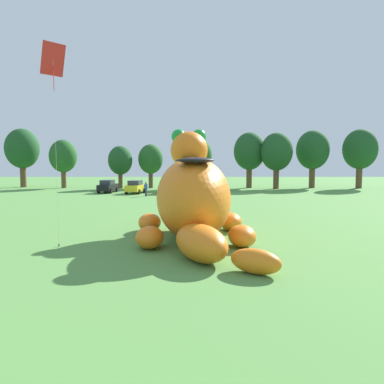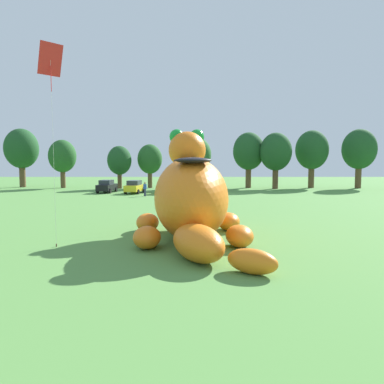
# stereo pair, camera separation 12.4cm
# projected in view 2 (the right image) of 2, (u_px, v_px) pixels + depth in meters

# --- Properties ---
(ground_plane) EXTENTS (160.00, 160.00, 0.00)m
(ground_plane) POSITION_uv_depth(u_px,v_px,m) (202.00, 240.00, 19.51)
(ground_plane) COLOR #568E42
(giant_inflatable_creature) EXTENTS (6.79, 11.98, 6.26)m
(giant_inflatable_creature) POSITION_uv_depth(u_px,v_px,m) (192.00, 197.00, 19.64)
(giant_inflatable_creature) COLOR orange
(giant_inflatable_creature) RESTS_ON ground
(car_black) EXTENTS (2.26, 4.25, 1.72)m
(car_black) POSITION_uv_depth(u_px,v_px,m) (108.00, 186.00, 49.02)
(car_black) COLOR black
(car_black) RESTS_ON ground
(car_yellow) EXTENTS (2.40, 4.31, 1.72)m
(car_yellow) POSITION_uv_depth(u_px,v_px,m) (136.00, 187.00, 47.83)
(car_yellow) COLOR yellow
(car_yellow) RESTS_ON ground
(car_orange) EXTENTS (2.12, 4.19, 1.72)m
(car_orange) POSITION_uv_depth(u_px,v_px,m) (167.00, 187.00, 47.64)
(car_orange) COLOR orange
(car_orange) RESTS_ON ground
(box_truck) EXTENTS (2.53, 6.47, 2.95)m
(box_truck) POSITION_uv_depth(u_px,v_px,m) (212.00, 181.00, 48.69)
(box_truck) COLOR #B2231E
(box_truck) RESTS_ON ground
(tree_far_left) EXTENTS (5.39, 5.39, 9.56)m
(tree_far_left) POSITION_uv_depth(u_px,v_px,m) (23.00, 149.00, 59.15)
(tree_far_left) COLOR brown
(tree_far_left) RESTS_ON ground
(tree_left) EXTENTS (4.31, 4.31, 7.65)m
(tree_left) POSITION_uv_depth(u_px,v_px,m) (64.00, 156.00, 57.52)
(tree_left) COLOR brown
(tree_left) RESTS_ON ground
(tree_mid_left) EXTENTS (3.73, 3.73, 6.62)m
(tree_mid_left) POSITION_uv_depth(u_px,v_px,m) (121.00, 161.00, 56.18)
(tree_mid_left) COLOR brown
(tree_mid_left) RESTS_ON ground
(tree_centre_left) EXTENTS (3.91, 3.91, 6.94)m
(tree_centre_left) POSITION_uv_depth(u_px,v_px,m) (151.00, 159.00, 57.51)
(tree_centre_left) COLOR brown
(tree_centre_left) RESTS_ON ground
(tree_centre) EXTENTS (4.50, 4.50, 7.99)m
(tree_centre) POSITION_uv_depth(u_px,v_px,m) (198.00, 155.00, 57.09)
(tree_centre) COLOR brown
(tree_centre) RESTS_ON ground
(tree_centre_right) EXTENTS (4.98, 4.98, 8.84)m
(tree_centre_right) POSITION_uv_depth(u_px,v_px,m) (250.00, 152.00, 57.59)
(tree_centre_right) COLOR brown
(tree_centre_right) RESTS_ON ground
(tree_mid_right) EXTENTS (4.86, 4.86, 8.63)m
(tree_mid_right) POSITION_uv_depth(u_px,v_px,m) (277.00, 152.00, 55.44)
(tree_mid_right) COLOR brown
(tree_mid_right) RESTS_ON ground
(tree_right) EXTENTS (5.16, 5.16, 9.15)m
(tree_right) POSITION_uv_depth(u_px,v_px,m) (313.00, 150.00, 57.45)
(tree_right) COLOR brown
(tree_right) RESTS_ON ground
(tree_far_right) EXTENTS (5.24, 5.24, 9.29)m
(tree_far_right) POSITION_uv_depth(u_px,v_px,m) (361.00, 150.00, 56.64)
(tree_far_right) COLOR brown
(tree_far_right) RESTS_ON ground
(spectator_near_inflatable) EXTENTS (0.38, 0.26, 1.71)m
(spectator_near_inflatable) POSITION_uv_depth(u_px,v_px,m) (190.00, 204.00, 28.56)
(spectator_near_inflatable) COLOR black
(spectator_near_inflatable) RESTS_ON ground
(spectator_mid_field) EXTENTS (0.38, 0.26, 1.71)m
(spectator_mid_field) POSITION_uv_depth(u_px,v_px,m) (146.00, 189.00, 43.93)
(spectator_mid_field) COLOR #2D334C
(spectator_mid_field) RESTS_ON ground
(tethered_flying_kite) EXTENTS (1.13, 1.13, 9.76)m
(tethered_flying_kite) POSITION_uv_depth(u_px,v_px,m) (52.00, 63.00, 17.13)
(tethered_flying_kite) COLOR brown
(tethered_flying_kite) RESTS_ON ground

